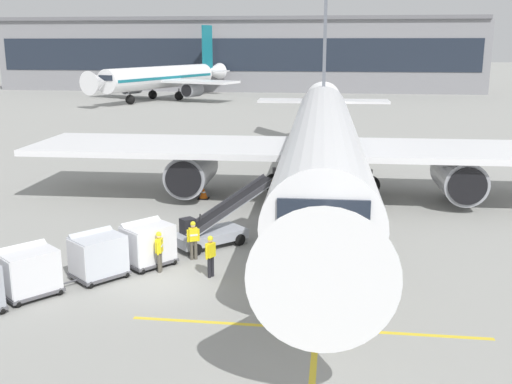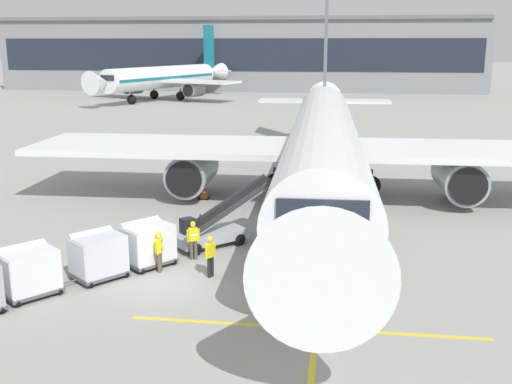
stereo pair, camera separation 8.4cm
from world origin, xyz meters
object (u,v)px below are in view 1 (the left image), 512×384
(safety_cone_engine_keepout, at_px, (204,193))
(parked_airplane, at_px, (323,140))
(baggage_cart_lead, at_px, (147,243))
(distant_airplane, at_px, (163,78))
(baggage_cart_second, at_px, (98,255))
(ground_crew_marshaller, at_px, (211,253))
(belt_loader, at_px, (214,227))
(baggage_cart_third, at_px, (28,270))
(ground_crew_by_carts, at_px, (193,238))
(ground_crew_by_loader, at_px, (159,249))

(safety_cone_engine_keepout, bearing_deg, parked_airplane, 9.58)
(baggage_cart_lead, distance_m, distant_airplane, 78.64)
(safety_cone_engine_keepout, distance_m, distant_airplane, 67.61)
(baggage_cart_second, bearing_deg, ground_crew_marshaller, 9.25)
(distant_airplane, bearing_deg, baggage_cart_lead, -74.50)
(distant_airplane, bearing_deg, belt_loader, -72.26)
(baggage_cart_lead, bearing_deg, belt_loader, 53.02)
(baggage_cart_third, relative_size, ground_crew_marshaller, 1.50)
(baggage_cart_second, xyz_separation_m, safety_cone_engine_keepout, (1.43, 13.22, -0.64))
(ground_crew_by_carts, xyz_separation_m, distant_airplane, (-22.77, 74.80, 2.64))
(ground_crew_marshaller, bearing_deg, parked_airplane, 73.34)
(ground_crew_marshaller, relative_size, safety_cone_engine_keepout, 2.39)
(belt_loader, bearing_deg, parked_airplane, 63.86)
(baggage_cart_third, height_order, distant_airplane, distant_airplane)
(ground_crew_by_loader, height_order, ground_crew_marshaller, same)
(parked_airplane, bearing_deg, ground_crew_by_loader, -115.16)
(ground_crew_by_carts, distance_m, safety_cone_engine_keepout, 10.77)
(ground_crew_by_carts, height_order, ground_crew_marshaller, same)
(belt_loader, xyz_separation_m, ground_crew_marshaller, (0.67, -3.98, 0.14))
(belt_loader, distance_m, baggage_cart_lead, 3.76)
(ground_crew_by_loader, bearing_deg, baggage_cart_lead, 136.06)
(belt_loader, height_order, distant_airplane, distant_airplane)
(ground_crew_by_loader, height_order, ground_crew_by_carts, same)
(parked_airplane, xyz_separation_m, baggage_cart_lead, (-7.03, -12.72, -2.56))
(belt_loader, xyz_separation_m, baggage_cart_lead, (-2.26, -3.00, 0.14))
(ground_crew_by_carts, bearing_deg, safety_cone_engine_keepout, 100.04)
(safety_cone_engine_keepout, bearing_deg, belt_loader, -74.48)
(baggage_cart_third, distance_m, ground_crew_by_loader, 5.13)
(ground_crew_marshaller, bearing_deg, distant_airplane, 107.33)
(parked_airplane, height_order, baggage_cart_third, parked_airplane)
(parked_airplane, relative_size, baggage_cart_third, 17.57)
(ground_crew_by_loader, bearing_deg, belt_loader, 67.47)
(baggage_cart_lead, relative_size, ground_crew_by_carts, 1.50)
(ground_crew_by_carts, bearing_deg, baggage_cart_third, -138.16)
(parked_airplane, xyz_separation_m, ground_crew_by_carts, (-5.26, -11.79, -2.56))
(baggage_cart_second, distance_m, ground_crew_by_carts, 4.22)
(parked_airplane, height_order, safety_cone_engine_keepout, parked_airplane)
(baggage_cart_second, height_order, ground_crew_by_carts, baggage_cart_second)
(baggage_cart_third, xyz_separation_m, ground_crew_by_carts, (5.20, 4.65, -0.00))
(ground_crew_marshaller, distance_m, distant_airplane, 80.40)
(distant_airplane, bearing_deg, safety_cone_engine_keepout, -71.97)
(baggage_cart_third, distance_m, distant_airplane, 81.42)
(ground_crew_marshaller, xyz_separation_m, distant_airplane, (-23.93, 76.71, 2.64))
(ground_crew_by_carts, height_order, safety_cone_engine_keepout, ground_crew_by_carts)
(safety_cone_engine_keepout, bearing_deg, distant_airplane, 108.03)
(baggage_cart_third, bearing_deg, belt_loader, 49.78)
(belt_loader, xyz_separation_m, baggage_cart_second, (-3.79, -4.71, 0.14))
(ground_crew_by_carts, bearing_deg, ground_crew_marshaller, -58.70)
(baggage_cart_second, distance_m, distant_airplane, 79.89)
(baggage_cart_second, relative_size, ground_crew_by_loader, 1.50)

